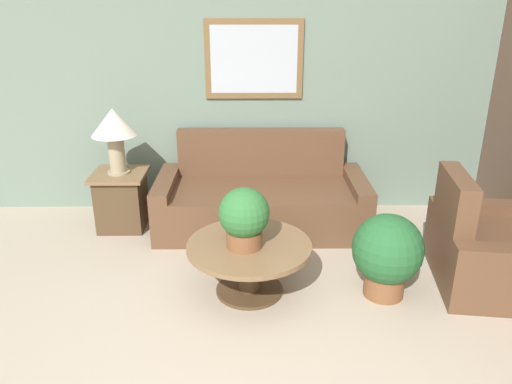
# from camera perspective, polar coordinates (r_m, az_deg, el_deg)

# --- Properties ---
(wall_back) EXTENTS (7.15, 0.09, 2.60)m
(wall_back) POSITION_cam_1_polar(r_m,az_deg,el_deg) (5.40, -0.76, 11.39)
(wall_back) COLOR slate
(wall_back) RESTS_ON ground_plane
(couch_main) EXTENTS (2.13, 0.97, 0.95)m
(couch_main) POSITION_cam_1_polar(r_m,az_deg,el_deg) (5.17, 0.62, -0.84)
(couch_main) COLOR brown
(couch_main) RESTS_ON ground_plane
(armchair) EXTENTS (1.01, 1.17, 0.95)m
(armchair) POSITION_cam_1_polar(r_m,az_deg,el_deg) (4.61, 24.98, -6.03)
(armchair) COLOR brown
(armchair) RESTS_ON ground_plane
(coffee_table) EXTENTS (1.00, 1.00, 0.44)m
(coffee_table) POSITION_cam_1_polar(r_m,az_deg,el_deg) (4.02, -0.78, -7.46)
(coffee_table) COLOR #4C3823
(coffee_table) RESTS_ON ground_plane
(side_table) EXTENTS (0.54, 0.54, 0.60)m
(side_table) POSITION_cam_1_polar(r_m,az_deg,el_deg) (5.32, -15.10, -0.84)
(side_table) COLOR #4C3823
(side_table) RESTS_ON ground_plane
(table_lamp) EXTENTS (0.45, 0.45, 0.66)m
(table_lamp) POSITION_cam_1_polar(r_m,az_deg,el_deg) (5.09, -15.93, 7.11)
(table_lamp) COLOR tan
(table_lamp) RESTS_ON side_table
(potted_plant_on_table) EXTENTS (0.39, 0.39, 0.48)m
(potted_plant_on_table) POSITION_cam_1_polar(r_m,az_deg,el_deg) (3.82, -1.37, -2.85)
(potted_plant_on_table) COLOR brown
(potted_plant_on_table) RESTS_ON coffee_table
(potted_plant_floor) EXTENTS (0.56, 0.56, 0.70)m
(potted_plant_floor) POSITION_cam_1_polar(r_m,az_deg,el_deg) (4.09, 14.77, -6.72)
(potted_plant_floor) COLOR brown
(potted_plant_floor) RESTS_ON ground_plane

